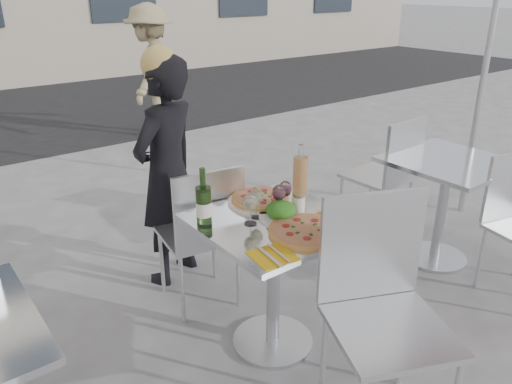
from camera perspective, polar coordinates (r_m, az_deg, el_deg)
ground at (r=2.87m, az=1.90°, el=-16.79°), size 80.00×80.00×0.00m
street_asphalt at (r=8.52m, az=-27.17°, el=7.90°), size 24.00×5.00×0.00m
main_table at (r=2.56m, az=2.05°, el=-7.46°), size 0.72×0.72×0.75m
side_table_right at (r=3.62m, az=20.78°, el=0.31°), size 0.72×0.72×0.75m
chair_far at (r=2.87m, az=-6.05°, el=-4.02°), size 0.48×0.49×0.92m
chair_near at (r=2.21m, az=14.05°, el=-11.43°), size 0.63×0.63×1.03m
side_chair_rfar at (r=3.82m, az=14.99°, el=2.58°), size 0.45×0.46×0.95m
woman_diner at (r=3.17m, az=-10.10°, el=2.08°), size 0.63×0.54×1.46m
pedestrian_b at (r=6.49m, az=-11.84°, el=13.27°), size 1.14×1.19×1.62m
pizza_near at (r=2.35m, az=5.77°, el=-4.42°), size 0.36×0.36×0.02m
pizza_far at (r=2.65m, az=0.47°, el=-0.86°), size 0.35×0.35×0.03m
salad_plate at (r=2.47m, az=2.86°, el=-2.21°), size 0.22×0.22×0.09m
wine_bottle at (r=2.37m, az=-6.00°, el=-1.40°), size 0.07×0.08×0.29m
carafe at (r=2.72m, az=5.08°, el=1.94°), size 0.08×0.08×0.29m
sugar_shaker at (r=2.52m, az=4.89°, el=-1.31°), size 0.06×0.06×0.11m
wineglass_white_a at (r=2.38m, az=-0.64°, el=-1.29°), size 0.07×0.07×0.16m
wineglass_white_b at (r=2.45m, az=0.04°, el=-0.54°), size 0.07×0.07×0.16m
wineglass_red_a at (r=2.49m, az=2.63°, el=-0.20°), size 0.07×0.07×0.16m
wineglass_red_b at (r=2.54m, az=3.36°, el=0.25°), size 0.07×0.07×0.16m
napkin_left at (r=2.15m, az=1.94°, el=-7.28°), size 0.20×0.20×0.01m
napkin_right at (r=2.52m, az=9.01°, el=-2.82°), size 0.18×0.20×0.01m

